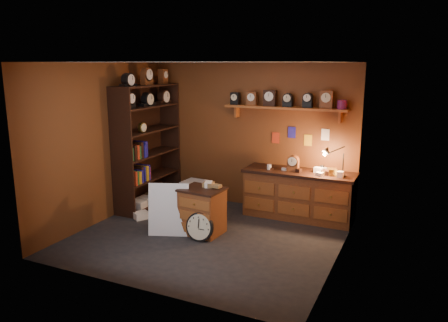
% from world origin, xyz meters
% --- Properties ---
extents(floor, '(4.00, 4.00, 0.00)m').
position_xyz_m(floor, '(0.00, 0.00, 0.00)').
color(floor, black).
rests_on(floor, ground).
extents(room_shell, '(4.02, 3.62, 2.71)m').
position_xyz_m(room_shell, '(0.04, 0.11, 1.72)').
color(room_shell, brown).
rests_on(room_shell, ground).
extents(shelving_unit, '(0.47, 1.60, 2.58)m').
position_xyz_m(shelving_unit, '(-1.79, 0.98, 1.25)').
color(shelving_unit, black).
rests_on(shelving_unit, ground).
extents(workbench, '(1.94, 0.66, 1.36)m').
position_xyz_m(workbench, '(1.05, 1.47, 0.47)').
color(workbench, brown).
rests_on(workbench, ground).
extents(low_cabinet, '(0.70, 0.61, 0.84)m').
position_xyz_m(low_cabinet, '(-0.15, 0.12, 0.41)').
color(low_cabinet, brown).
rests_on(low_cabinet, ground).
extents(big_round_clock, '(0.45, 0.16, 0.45)m').
position_xyz_m(big_round_clock, '(-0.05, -0.17, 0.22)').
color(big_round_clock, black).
rests_on(big_round_clock, ground).
extents(white_panel, '(0.66, 0.40, 0.85)m').
position_xyz_m(white_panel, '(-0.61, -0.15, 0.00)').
color(white_panel, silver).
rests_on(white_panel, ground).
extents(mini_fridge, '(0.46, 0.48, 0.45)m').
position_xyz_m(mini_fridge, '(-1.00, 1.39, 0.22)').
color(mini_fridge, silver).
rests_on(mini_fridge, ground).
extents(floor_box_a, '(0.28, 0.25, 0.15)m').
position_xyz_m(floor_box_a, '(-1.24, 0.44, 0.07)').
color(floor_box_a, olive).
rests_on(floor_box_a, ground).
extents(floor_box_b, '(0.30, 0.31, 0.12)m').
position_xyz_m(floor_box_b, '(-1.45, 0.25, 0.06)').
color(floor_box_b, white).
rests_on(floor_box_b, ground).
extents(floor_box_c, '(0.25, 0.22, 0.17)m').
position_xyz_m(floor_box_c, '(-0.74, 0.07, 0.08)').
color(floor_box_c, olive).
rests_on(floor_box_c, ground).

